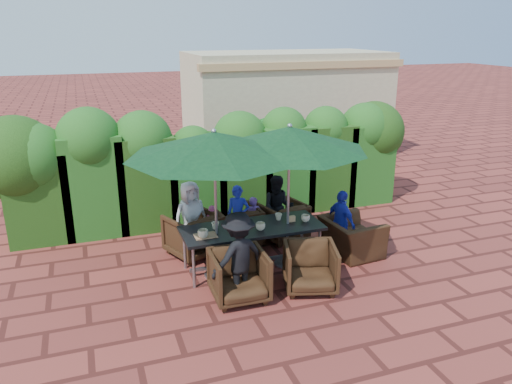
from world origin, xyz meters
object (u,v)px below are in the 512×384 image
object	(u,v)px
chair_far_left	(193,232)
chair_far_mid	(237,224)
chair_near_left	(239,273)
chair_near_right	(310,265)
dining_table	(252,231)
umbrella_left	(214,145)
umbrella_right	(289,139)
chair_far_right	(283,219)
chair_end_right	(352,231)

from	to	relation	value
chair_far_left	chair_far_mid	distance (m)	0.90
chair_near_left	chair_far_mid	bearing A→B (deg)	74.69
chair_far_mid	chair_near_right	distance (m)	2.09
dining_table	umbrella_left	size ratio (longest dim) A/B	0.86
umbrella_right	chair_far_mid	bearing A→B (deg)	116.61
umbrella_right	chair_near_left	world-z (taller)	umbrella_right
chair_near_left	chair_near_right	distance (m)	1.14
dining_table	chair_far_right	xyz separation A→B (m)	(0.96, 0.99, -0.27)
chair_far_mid	chair_far_right	world-z (taller)	same
chair_far_left	chair_far_mid	world-z (taller)	chair_far_left
chair_far_left	chair_near_left	world-z (taller)	chair_far_left
umbrella_left	umbrella_right	xyz separation A→B (m)	(1.24, 0.01, -0.00)
chair_far_left	chair_end_right	bearing A→B (deg)	138.16
chair_far_right	chair_near_left	distance (m)	2.39
chair_far_right	chair_near_left	size ratio (longest dim) A/B	0.97
umbrella_left	dining_table	bearing A→B (deg)	6.92
chair_far_left	chair_end_right	distance (m)	2.84
umbrella_left	chair_near_right	size ratio (longest dim) A/B	3.39
umbrella_left	chair_far_mid	bearing A→B (deg)	57.91
chair_far_left	chair_near_left	xyz separation A→B (m)	(0.31, -1.75, -0.01)
dining_table	chair_far_left	world-z (taller)	chair_far_left
chair_far_right	chair_near_left	xyz separation A→B (m)	(-1.47, -1.88, 0.01)
chair_far_right	chair_near_right	distance (m)	2.00
dining_table	umbrella_left	bearing A→B (deg)	-173.08
umbrella_left	chair_far_left	distance (m)	2.02
chair_far_mid	chair_near_left	bearing A→B (deg)	67.68
dining_table	chair_far_mid	distance (m)	1.07
chair_far_left	chair_far_right	xyz separation A→B (m)	(1.78, 0.13, -0.03)
umbrella_left	chair_far_right	size ratio (longest dim) A/B	3.41
umbrella_right	chair_far_left	bearing A→B (deg)	147.34
dining_table	umbrella_left	world-z (taller)	umbrella_left
chair_far_mid	chair_far_right	bearing A→B (deg)	171.52
dining_table	chair_near_left	world-z (taller)	chair_near_left
umbrella_left	chair_far_right	world-z (taller)	umbrella_left
chair_near_left	chair_near_right	size ratio (longest dim) A/B	1.03
dining_table	umbrella_left	xyz separation A→B (m)	(-0.63, -0.08, 1.54)
chair_far_mid	dining_table	bearing A→B (deg)	80.87
dining_table	chair_far_mid	size ratio (longest dim) A/B	2.94
dining_table	chair_end_right	distance (m)	1.88
chair_end_right	chair_near_left	bearing A→B (deg)	103.60
umbrella_right	chair_far_right	world-z (taller)	umbrella_right
umbrella_left	chair_far_left	bearing A→B (deg)	101.65
chair_near_right	chair_far_mid	bearing A→B (deg)	122.12
chair_far_right	chair_far_mid	bearing A→B (deg)	-16.47
umbrella_right	chair_far_right	distance (m)	2.12
chair_near_right	umbrella_left	bearing A→B (deg)	160.75
chair_far_left	chair_end_right	size ratio (longest dim) A/B	0.84
umbrella_right	chair_near_left	bearing A→B (deg)	-143.72
chair_near_right	chair_far_left	bearing A→B (deg)	144.84
chair_near_right	chair_near_left	bearing A→B (deg)	-167.64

